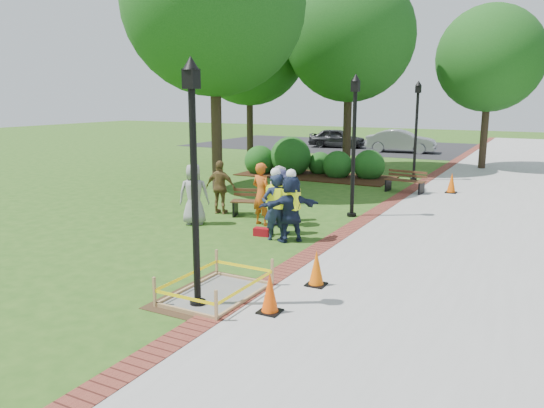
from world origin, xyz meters
The scene contains 34 objects.
ground centered at (0.00, 0.00, 0.00)m, with size 100.00×100.00×0.00m, color #285116.
sidewalk centered at (5.00, 10.00, 0.01)m, with size 6.00×60.00×0.02m, color #9E9E99.
brick_edging centered at (1.75, 10.00, 0.01)m, with size 0.50×60.00×0.03m, color maroon.
mulch_bed centered at (-3.00, 12.00, 0.02)m, with size 7.00×3.00×0.05m, color #381E0F.
parking_lot centered at (0.00, 27.00, 0.00)m, with size 36.00×12.00×0.01m, color black.
wet_concrete_pad centered at (1.28, -2.46, 0.23)m, with size 1.73×2.32×0.55m.
bench_near centered at (-1.30, 3.58, 0.26)m, with size 1.61×0.93×0.83m.
bench_far centered at (1.66, 9.80, 0.26)m, with size 1.59×0.72×0.83m.
cone_front centered at (2.53, -2.70, 0.35)m, with size 0.37×0.37×0.73m.
cone_back centered at (2.70, -1.11, 0.35)m, with size 0.37×0.37×0.72m.
cone_far centered at (3.26, 10.47, 0.38)m, with size 0.40×0.40×0.79m.
toolbox centered at (-0.06, 1.69, 0.11)m, with size 0.42×0.23×0.21m, color maroon.
lamp_near centered at (1.25, -3.00, 2.48)m, with size 0.28×0.28×4.26m.
lamp_mid centered at (1.25, 5.00, 2.48)m, with size 0.28×0.28×4.26m.
lamp_far centered at (1.25, 13.00, 2.48)m, with size 0.28×0.28×4.26m.
tree_left centered at (-5.13, 7.19, 7.01)m, with size 6.88×6.88×10.46m.
tree_back centered at (-2.52, 14.79, 6.39)m, with size 6.21×6.21×9.51m.
tree_right centered at (3.40, 18.48, 5.40)m, with size 5.17×5.17×8.00m.
tree_far centered at (-7.99, 14.67, 6.13)m, with size 6.09×6.09×9.18m.
shrub_a centered at (-5.66, 11.57, 0.00)m, with size 1.44×1.44×1.44m, color #164915.
shrub_b centered at (-4.29, 12.08, 0.00)m, with size 1.91×1.91×1.91m, color #164915.
shrub_c centered at (-1.96, 12.11, 0.00)m, with size 1.31×1.31×1.31m, color #164915.
shrub_d centered at (-0.61, 12.48, 0.00)m, with size 1.39×1.39×1.39m, color #164915.
shrub_e centered at (-3.11, 12.84, 0.00)m, with size 1.12×1.12×1.12m, color #164915.
casual_person_a centered at (-2.41, 1.92, 0.88)m, with size 0.67×0.59×1.75m.
casual_person_b centered at (-0.66, 2.76, 0.89)m, with size 0.64×0.49×1.79m.
casual_person_c centered at (-0.49, 3.55, 0.81)m, with size 0.62×0.54×1.62m.
casual_person_d centered at (-2.50, 3.44, 0.83)m, with size 0.58×0.41×1.66m.
casual_person_e centered at (-0.19, 2.98, 0.81)m, with size 0.56×0.41×1.61m.
hivis_worker_a centered at (0.84, 1.58, 0.92)m, with size 0.63×0.63×1.85m.
hivis_worker_b centered at (0.42, 1.54, 0.92)m, with size 0.64×0.64×1.86m.
hivis_worker_c centered at (0.14, 2.09, 0.89)m, with size 0.58×0.45×1.78m.
parked_car_a centered at (-7.07, 25.32, 0.00)m, with size 4.50×1.96×1.47m, color #28282A.
parked_car_b centered at (-2.23, 24.20, 0.00)m, with size 4.86×2.11×1.58m, color #9B9CA0.
Camera 1 is at (6.52, -10.15, 3.64)m, focal length 35.00 mm.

